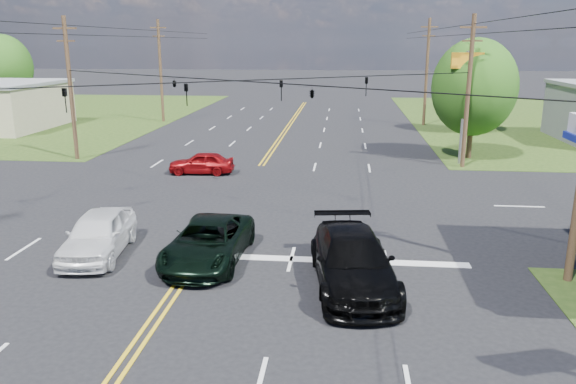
# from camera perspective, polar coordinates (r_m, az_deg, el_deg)

# --- Properties ---
(ground) EXTENTS (280.00, 280.00, 0.00)m
(ground) POSITION_cam_1_polar(r_m,az_deg,el_deg) (29.02, -5.06, -0.71)
(ground) COLOR black
(ground) RESTS_ON ground
(stop_bar) EXTENTS (10.00, 0.50, 0.02)m
(stop_bar) POSITION_cam_1_polar(r_m,az_deg,el_deg) (20.95, 4.45, -6.98)
(stop_bar) COLOR silver
(stop_bar) RESTS_ON ground
(pole_nw) EXTENTS (1.60, 0.28, 9.50)m
(pole_nw) POSITION_cam_1_polar(r_m,az_deg,el_deg) (40.89, -21.24, 9.91)
(pole_nw) COLOR #422F1C
(pole_nw) RESTS_ON ground
(pole_ne) EXTENTS (1.60, 0.28, 9.50)m
(pole_ne) POSITION_cam_1_polar(r_m,az_deg,el_deg) (37.34, 17.85, 9.81)
(pole_ne) COLOR #422F1C
(pole_ne) RESTS_ON ground
(pole_left_far) EXTENTS (1.60, 0.28, 10.00)m
(pole_left_far) POSITION_cam_1_polar(r_m,az_deg,el_deg) (58.45, -12.82, 12.01)
(pole_left_far) COLOR #422F1C
(pole_left_far) RESTS_ON ground
(pole_right_far) EXTENTS (1.60, 0.28, 10.00)m
(pole_right_far) POSITION_cam_1_polar(r_m,az_deg,el_deg) (56.02, 13.91, 11.84)
(pole_right_far) COLOR #422F1C
(pole_right_far) RESTS_ON ground
(span_wire_signals) EXTENTS (26.00, 18.00, 1.13)m
(span_wire_signals) POSITION_cam_1_polar(r_m,az_deg,el_deg) (28.01, -5.34, 11.18)
(span_wire_signals) COLOR black
(span_wire_signals) RESTS_ON ground
(power_lines) EXTENTS (26.04, 100.00, 0.64)m
(power_lines) POSITION_cam_1_polar(r_m,az_deg,el_deg) (26.00, -6.36, 16.61)
(power_lines) COLOR black
(power_lines) RESTS_ON ground
(tree_right_a) EXTENTS (5.70, 5.70, 8.18)m
(tree_right_a) POSITION_cam_1_polar(r_m,az_deg,el_deg) (40.48, 18.39, 10.05)
(tree_right_a) COLOR #422F1C
(tree_right_a) RESTS_ON ground
(tree_right_b) EXTENTS (4.94, 4.94, 7.09)m
(tree_right_b) POSITION_cam_1_polar(r_m,az_deg,el_deg) (52.75, 18.26, 10.33)
(tree_right_b) COLOR #422F1C
(tree_right_b) RESTS_ON ground
(tree_far_l) EXTENTS (6.08, 6.08, 8.72)m
(tree_far_l) POSITION_cam_1_polar(r_m,az_deg,el_deg) (70.24, -26.92, 11.26)
(tree_far_l) COLOR #422F1C
(tree_far_l) RESTS_ON ground
(pickup_dkgreen) EXTENTS (2.76, 5.61, 1.53)m
(pickup_dkgreen) POSITION_cam_1_polar(r_m,az_deg,el_deg) (20.77, -8.09, -5.02)
(pickup_dkgreen) COLOR black
(pickup_dkgreen) RESTS_ON ground
(suv_black) EXTENTS (3.28, 6.40, 1.78)m
(suv_black) POSITION_cam_1_polar(r_m,az_deg,el_deg) (18.64, 6.60, -6.96)
(suv_black) COLOR black
(suv_black) RESTS_ON ground
(pickup_white) EXTENTS (2.51, 5.11, 1.68)m
(pickup_white) POSITION_cam_1_polar(r_m,az_deg,el_deg) (22.35, -18.72, -4.04)
(pickup_white) COLOR white
(pickup_white) RESTS_ON ground
(sedan_red) EXTENTS (4.04, 1.82, 1.35)m
(sedan_red) POSITION_cam_1_polar(r_m,az_deg,el_deg) (34.79, -8.79, 2.95)
(sedan_red) COLOR maroon
(sedan_red) RESTS_ON ground
(polesign_ne) EXTENTS (2.01, 0.32, 7.30)m
(polesign_ne) POSITION_cam_1_polar(r_m,az_deg,el_deg) (38.28, 17.62, 10.94)
(polesign_ne) COLOR #A5A5AA
(polesign_ne) RESTS_ON ground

